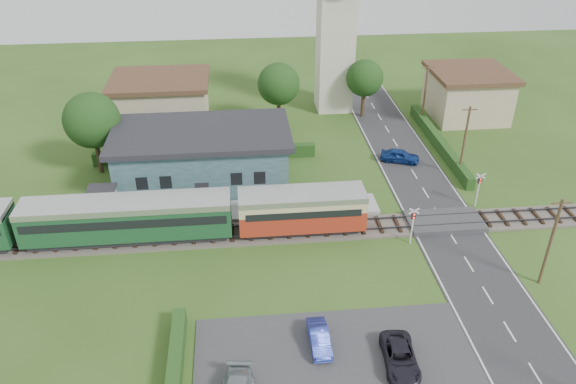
{
  "coord_description": "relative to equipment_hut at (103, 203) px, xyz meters",
  "views": [
    {
      "loc": [
        -6.7,
        -35.26,
        26.02
      ],
      "look_at": [
        -2.84,
        4.0,
        2.63
      ],
      "focal_mm": 35.0,
      "sensor_mm": 36.0,
      "label": 1
    }
  ],
  "objects": [
    {
      "name": "equipment_hut",
      "position": [
        0.0,
        0.0,
        0.0
      ],
      "size": [
        2.3,
        2.3,
        2.55
      ],
      "color": "beige",
      "rests_on": "platform"
    },
    {
      "name": "road",
      "position": [
        28.0,
        -5.2,
        -1.72
      ],
      "size": [
        6.0,
        70.0,
        0.05
      ],
      "primitive_type": "cube",
      "color": "#28282B",
      "rests_on": "ground"
    },
    {
      "name": "pedestrian_far",
      "position": [
        1.26,
        -0.3,
        -0.52
      ],
      "size": [
        0.73,
        0.86,
        1.56
      ],
      "primitive_type": "imported",
      "rotation": [
        0.0,
        0.0,
        1.77
      ],
      "color": "gray",
      "rests_on": "platform"
    },
    {
      "name": "utility_pole_b",
      "position": [
        32.2,
        -11.2,
        1.88
      ],
      "size": [
        1.4,
        0.22,
        7.0
      ],
      "color": "#473321",
      "rests_on": "ground"
    },
    {
      "name": "hedge_carpark",
      "position": [
        7.0,
        -17.2,
        -1.15
      ],
      "size": [
        0.8,
        9.0,
        1.2
      ],
      "primitive_type": "cube",
      "color": "#193814",
      "rests_on": "ground"
    },
    {
      "name": "car_park_dark",
      "position": [
        20.22,
        -17.64,
        -1.09
      ],
      "size": [
        2.19,
        4.26,
        1.15
      ],
      "primitive_type": "imported",
      "rotation": [
        0.0,
        0.0,
        -0.07
      ],
      "color": "black",
      "rests_on": "car_park"
    },
    {
      "name": "railway_track",
      "position": [
        18.0,
        -3.2,
        -1.64
      ],
      "size": [
        76.0,
        3.2,
        0.49
      ],
      "color": "#4C443D",
      "rests_on": "ground"
    },
    {
      "name": "streetlamp_west",
      "position": [
        -4.0,
        14.8,
        1.29
      ],
      "size": [
        0.3,
        0.3,
        5.15
      ],
      "color": "#3F3F47",
      "rests_on": "ground"
    },
    {
      "name": "tree_a",
      "position": [
        -2.0,
        8.8,
        3.63
      ],
      "size": [
        5.2,
        5.2,
        8.0
      ],
      "color": "#332316",
      "rests_on": "ground"
    },
    {
      "name": "utility_pole_d",
      "position": [
        32.2,
        16.8,
        1.88
      ],
      "size": [
        1.4,
        0.22,
        7.0
      ],
      "color": "#473321",
      "rests_on": "ground"
    },
    {
      "name": "ground",
      "position": [
        18.0,
        -5.2,
        -1.75
      ],
      "size": [
        120.0,
        120.0,
        0.0
      ],
      "primitive_type": "plane",
      "color": "#2D4C19"
    },
    {
      "name": "train",
      "position": [
        -0.71,
        -3.2,
        0.43
      ],
      "size": [
        43.2,
        2.9,
        3.4
      ],
      "color": "#232328",
      "rests_on": "ground"
    },
    {
      "name": "platform",
      "position": [
        8.0,
        0.0,
        -1.52
      ],
      "size": [
        30.0,
        3.0,
        0.45
      ],
      "primitive_type": "cube",
      "color": "gray",
      "rests_on": "ground"
    },
    {
      "name": "station_building",
      "position": [
        8.0,
        5.79,
        0.95
      ],
      "size": [
        16.0,
        9.0,
        5.3
      ],
      "color": "#285153",
      "rests_on": "ground"
    },
    {
      "name": "car_on_road",
      "position": [
        27.27,
        8.0,
        -1.05
      ],
      "size": [
        4.09,
        2.77,
        1.29
      ],
      "primitive_type": "imported",
      "rotation": [
        0.0,
        0.0,
        1.21
      ],
      "color": "navy",
      "rests_on": "road"
    },
    {
      "name": "car_park_blue",
      "position": [
        15.67,
        -15.64,
        -1.12
      ],
      "size": [
        1.24,
        3.38,
        1.1
      ],
      "primitive_type": "imported",
      "rotation": [
        0.0,
        0.0,
        0.02
      ],
      "color": "#2A3CAA",
      "rests_on": "car_park"
    },
    {
      "name": "streetlamp_east",
      "position": [
        34.0,
        21.8,
        1.29
      ],
      "size": [
        0.3,
        0.3,
        5.15
      ],
      "color": "#3F3F47",
      "rests_on": "ground"
    },
    {
      "name": "house_west",
      "position": [
        3.0,
        19.8,
        1.04
      ],
      "size": [
        10.8,
        8.8,
        5.5
      ],
      "color": "tan",
      "rests_on": "ground"
    },
    {
      "name": "pedestrian_near",
      "position": [
        16.44,
        -0.34,
        -0.32
      ],
      "size": [
        0.82,
        0.67,
        1.95
      ],
      "primitive_type": "imported",
      "rotation": [
        0.0,
        0.0,
        3.47
      ],
      "color": "gray",
      "rests_on": "platform"
    },
    {
      "name": "car_park",
      "position": [
        16.5,
        -17.2,
        -1.71
      ],
      "size": [
        17.0,
        9.0,
        0.08
      ],
      "primitive_type": "cube",
      "color": "#333335",
      "rests_on": "ground"
    },
    {
      "name": "utility_pole_c",
      "position": [
        32.2,
        4.8,
        1.88
      ],
      "size": [
        1.4,
        0.22,
        7.0
      ],
      "color": "#473321",
      "rests_on": "ground"
    },
    {
      "name": "crossing_signal_near",
      "position": [
        24.4,
        -5.61,
        0.39
      ],
      "size": [
        0.84,
        0.28,
        3.28
      ],
      "color": "silver",
      "rests_on": "ground"
    },
    {
      "name": "hedge_station",
      "position": [
        8.0,
        10.3,
        -1.1
      ],
      "size": [
        22.0,
        0.8,
        1.3
      ],
      "primitive_type": "cube",
      "color": "#193814",
      "rests_on": "ground"
    },
    {
      "name": "tree_b",
      "position": [
        16.0,
        17.8,
        3.27
      ],
      "size": [
        4.6,
        4.6,
        7.34
      ],
      "color": "#332316",
      "rests_on": "ground"
    },
    {
      "name": "crossing_deck",
      "position": [
        28.0,
        -3.2,
        -1.52
      ],
      "size": [
        6.2,
        3.4,
        0.45
      ],
      "primitive_type": "cube",
      "color": "#333335",
      "rests_on": "ground"
    },
    {
      "name": "church_tower",
      "position": [
        23.0,
        22.8,
        8.48
      ],
      "size": [
        6.0,
        6.0,
        17.6
      ],
      "color": "beige",
      "rests_on": "ground"
    },
    {
      "name": "tree_c",
      "position": [
        26.0,
        19.8,
        2.91
      ],
      "size": [
        4.2,
        4.2,
        6.78
      ],
      "color": "#332316",
      "rests_on": "ground"
    },
    {
      "name": "hedge_roadside",
      "position": [
        32.2,
        10.8,
        -1.15
      ],
      "size": [
        0.8,
        18.0,
        1.2
      ],
      "primitive_type": "cube",
      "color": "#193814",
      "rests_on": "ground"
    },
    {
      "name": "house_east",
      "position": [
        38.0,
        18.8,
        1.05
      ],
      "size": [
        8.8,
        8.8,
        5.5
      ],
      "color": "tan",
      "rests_on": "ground"
    },
    {
      "name": "crossing_signal_far",
      "position": [
        31.6,
        -0.81,
        0.39
      ],
      "size": [
        0.84,
        0.28,
        3.28
      ],
      "color": "silver",
      "rests_on": "ground"
    }
  ]
}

